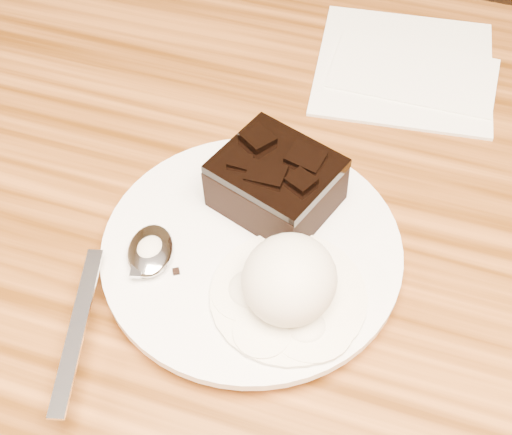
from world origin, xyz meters
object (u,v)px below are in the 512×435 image
(spoon, at_px, (151,252))
(napkin, at_px, (404,66))
(plate, at_px, (252,253))
(brownie, at_px, (276,186))
(ice_cream_scoop, at_px, (289,279))

(spoon, height_order, napkin, spoon)
(spoon, bearing_deg, plate, 10.43)
(brownie, bearing_deg, plate, -95.33)
(brownie, bearing_deg, ice_cream_scoop, -66.93)
(brownie, distance_m, spoon, 0.11)
(plate, bearing_deg, spoon, -154.56)
(ice_cream_scoop, bearing_deg, brownie, 113.07)
(plate, bearing_deg, napkin, 75.07)
(plate, relative_size, napkin, 1.36)
(plate, height_order, napkin, plate)
(spoon, bearing_deg, napkin, 49.84)
(brownie, relative_size, napkin, 0.51)
(plate, distance_m, brownie, 0.05)
(ice_cream_scoop, distance_m, spoon, 0.11)
(ice_cream_scoop, bearing_deg, napkin, 84.12)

